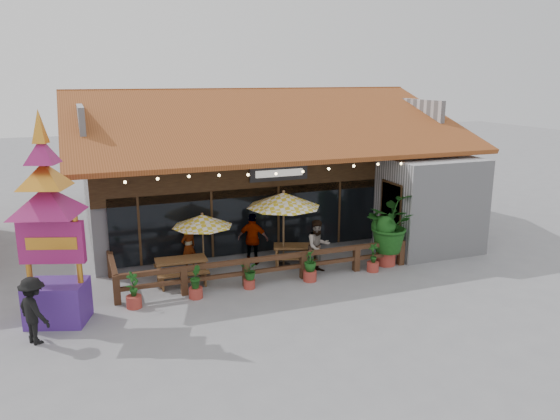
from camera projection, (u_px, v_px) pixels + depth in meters
name	position (u px, v px, depth m)	size (l,w,h in m)	color
ground	(311.00, 271.00, 18.91)	(100.00, 100.00, 0.00)	gray
restaurant_building	(257.00, 176.00, 24.47)	(15.50, 14.73, 6.09)	silver
patio_railing	(251.00, 265.00, 17.74)	(10.00, 2.60, 0.92)	#4A2D1A
umbrella_left	(202.00, 221.00, 18.13)	(2.07, 2.07, 2.19)	brown
umbrella_right	(284.00, 200.00, 18.85)	(2.94, 2.94, 2.77)	brown
picnic_table_left	(181.00, 266.00, 17.83)	(1.71, 1.50, 0.79)	brown
picnic_table_right	(295.00, 252.00, 19.45)	(1.88, 1.76, 0.73)	brown
thai_sign_tower	(48.00, 206.00, 14.24)	(2.91, 2.91, 6.22)	#482382
tropical_plant	(387.00, 225.00, 19.25)	(2.17, 2.31, 2.56)	#9C342A
diner_a	(189.00, 247.00, 18.86)	(0.61, 0.40, 1.67)	#3C2713
diner_b	(318.00, 246.00, 18.64)	(0.90, 0.70, 1.85)	#3C2713
diner_c	(253.00, 239.00, 19.41)	(1.10, 0.46, 1.88)	#3C2713
pedestrian	(34.00, 310.00, 13.66)	(1.13, 0.65, 1.75)	black
planter_a	(133.00, 293.00, 15.85)	(0.47, 0.45, 1.10)	#9C342A
planter_b	(195.00, 284.00, 16.54)	(0.42, 0.44, 1.03)	#9C342A
planter_c	(249.00, 273.00, 17.29)	(0.62, 0.57, 0.90)	#9C342A
planter_d	(310.00, 266.00, 17.91)	(0.55, 0.55, 1.07)	#9C342A
planter_e	(373.00, 260.00, 18.82)	(0.41, 0.41, 1.01)	#9C342A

